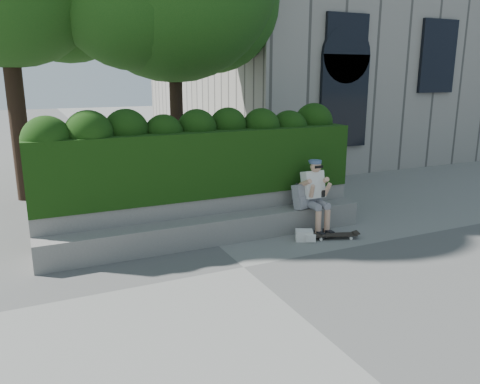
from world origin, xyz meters
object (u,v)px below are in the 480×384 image
backpack_plaid (302,196)px  backpack_ground (304,235)px  person (314,193)px  skateboard (335,235)px

backpack_plaid → backpack_ground: size_ratio=1.54×
person → skateboard: 0.90m
person → backpack_ground: bearing=-138.4°
skateboard → backpack_plaid: size_ratio=1.74×
skateboard → backpack_ground: backpack_ground is taller
person → backpack_plaid: bearing=160.9°
backpack_plaid → person: bearing=-35.0°
person → backpack_ground: 0.91m
skateboard → backpack_ground: 0.59m
backpack_plaid → backpack_ground: bearing=-131.4°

